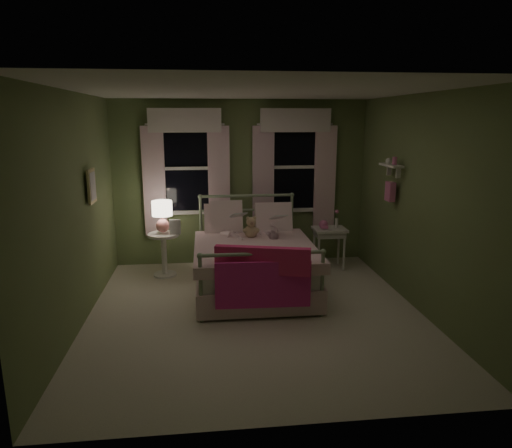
{
  "coord_description": "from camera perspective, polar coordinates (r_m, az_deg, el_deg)",
  "views": [
    {
      "loc": [
        -0.58,
        -5.12,
        2.3
      ],
      "look_at": [
        0.06,
        0.48,
        1.0
      ],
      "focal_mm": 32.0,
      "sensor_mm": 36.0,
      "label": 1
    }
  ],
  "objects": [
    {
      "name": "nightstand_left",
      "position": [
        6.92,
        -11.44,
        -3.03
      ],
      "size": [
        0.46,
        0.46,
        0.65
      ],
      "color": "white",
      "rests_on": "ground"
    },
    {
      "name": "room_shell",
      "position": [
        5.25,
        -0.06,
        2.0
      ],
      "size": [
        4.2,
        4.2,
        4.2
      ],
      "color": "white",
      "rests_on": "ground"
    },
    {
      "name": "nightstand_right",
      "position": [
        7.17,
        9.16,
        -1.28
      ],
      "size": [
        0.5,
        0.4,
        0.64
      ],
      "color": "white",
      "rests_on": "ground"
    },
    {
      "name": "book_right",
      "position": [
        6.34,
        1.98,
        0.41
      ],
      "size": [
        0.21,
        0.14,
        0.26
      ],
      "primitive_type": "imported",
      "rotation": [
        1.22,
        0.0,
        0.15
      ],
      "color": "beige",
      "rests_on": "child_right"
    },
    {
      "name": "bed",
      "position": [
        6.27,
        -0.4,
        -4.87
      ],
      "size": [
        1.58,
        2.04,
        1.18
      ],
      "color": "white",
      "rests_on": "ground"
    },
    {
      "name": "wall_shelf",
      "position": [
        6.37,
        16.5,
        5.46
      ],
      "size": [
        0.15,
        0.5,
        0.6
      ],
      "color": "white",
      "rests_on": "room_shell"
    },
    {
      "name": "child_left",
      "position": [
        6.52,
        -3.21,
        0.9
      ],
      "size": [
        0.32,
        0.27,
        0.73
      ],
      "primitive_type": "imported",
      "rotation": [
        0.0,
        0.0,
        3.58
      ],
      "color": "#F7D1DD",
      "rests_on": "bed"
    },
    {
      "name": "pink_throw",
      "position": [
        5.24,
        0.84,
        -5.83
      ],
      "size": [
        1.1,
        0.37,
        0.71
      ],
      "color": "#EC2E6F",
      "rests_on": "bed"
    },
    {
      "name": "child_right",
      "position": [
        6.58,
        1.67,
        0.74
      ],
      "size": [
        0.33,
        0.27,
        0.67
      ],
      "primitive_type": "imported",
      "rotation": [
        0.0,
        0.0,
        3.19
      ],
      "color": "#F7D1DD",
      "rests_on": "bed"
    },
    {
      "name": "window_left",
      "position": [
        7.18,
        -8.71,
        7.44
      ],
      "size": [
        1.34,
        0.13,
        1.96
      ],
      "color": "black",
      "rests_on": "room_shell"
    },
    {
      "name": "table_lamp",
      "position": [
        6.8,
        -11.65,
        1.31
      ],
      "size": [
        0.3,
        0.3,
        0.47
      ],
      "color": "#D98081",
      "rests_on": "nightstand_left"
    },
    {
      "name": "bud_vase",
      "position": [
        7.2,
        10.05,
        0.69
      ],
      "size": [
        0.06,
        0.06,
        0.28
      ],
      "color": "white",
      "rests_on": "nightstand_right"
    },
    {
      "name": "teddy_bear",
      "position": [
        6.42,
        -0.62,
        -0.59
      ],
      "size": [
        0.23,
        0.19,
        0.32
      ],
      "color": "tan",
      "rests_on": "bed"
    },
    {
      "name": "window_right",
      "position": [
        7.32,
        4.83,
        7.64
      ],
      "size": [
        1.34,
        0.13,
        1.96
      ],
      "color": "black",
      "rests_on": "room_shell"
    },
    {
      "name": "book_nightstand",
      "position": [
        6.78,
        -10.75,
        -1.25
      ],
      "size": [
        0.17,
        0.23,
        0.02
      ],
      "primitive_type": "imported",
      "rotation": [
        0.0,
        0.0,
        -0.01
      ],
      "color": "beige",
      "rests_on": "nightstand_left"
    },
    {
      "name": "framed_picture",
      "position": [
        5.93,
        -19.84,
        4.47
      ],
      "size": [
        0.03,
        0.32,
        0.42
      ],
      "color": "beige",
      "rests_on": "room_shell"
    },
    {
      "name": "book_left",
      "position": [
        6.27,
        -3.08,
        0.67
      ],
      "size": [
        0.22,
        0.15,
        0.26
      ],
      "primitive_type": "imported",
      "rotation": [
        1.22,
        0.0,
        0.2
      ],
      "color": "beige",
      "rests_on": "child_left"
    },
    {
      "name": "pink_toy",
      "position": [
        7.11,
        8.44,
        -0.08
      ],
      "size": [
        0.14,
        0.2,
        0.14
      ],
      "color": "pink",
      "rests_on": "nightstand_right"
    }
  ]
}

